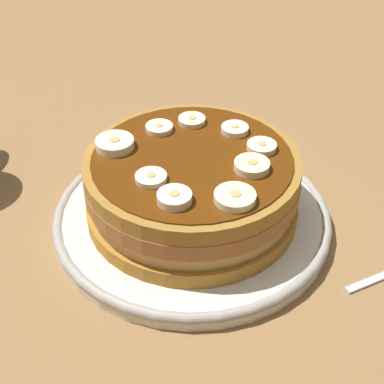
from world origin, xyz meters
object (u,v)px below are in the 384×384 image
object	(u,v)px
pancake_stack	(191,187)
banana_slice_6	(174,198)
banana_slice_5	(192,121)
banana_slice_7	(159,128)
banana_slice_0	(252,166)
banana_slice_2	(116,142)
banana_slice_8	(262,147)
banana_slice_4	(151,178)
banana_slice_1	(235,198)
banana_slice_3	(235,130)
plate	(192,215)

from	to	relation	value
pancake_stack	banana_slice_6	xyz separation A→B (cm)	(-6.21, 0.07, 3.49)
pancake_stack	banana_slice_5	world-z (taller)	banana_slice_5
banana_slice_5	banana_slice_7	distance (cm)	3.42
banana_slice_0	banana_slice_2	distance (cm)	12.68
banana_slice_8	banana_slice_4	bearing A→B (deg)	128.10
banana_slice_0	banana_slice_1	distance (cm)	4.66
banana_slice_3	banana_slice_7	xyz separation A→B (cm)	(-1.31, 7.08, -0.03)
banana_slice_3	banana_slice_1	bearing A→B (deg)	-170.76
banana_slice_2	banana_slice_5	world-z (taller)	banana_slice_2
banana_slice_6	banana_slice_2	bearing A→B (deg)	46.72
banana_slice_7	banana_slice_8	world-z (taller)	same
plate	banana_slice_8	world-z (taller)	banana_slice_8
banana_slice_7	banana_slice_8	size ratio (longest dim) A/B	0.97
banana_slice_2	banana_slice_5	xyz separation A→B (cm)	(5.51, -5.88, -0.16)
banana_slice_3	banana_slice_5	size ratio (longest dim) A/B	0.98
plate	banana_slice_2	distance (cm)	10.17
banana_slice_0	banana_slice_5	distance (cm)	9.34
banana_slice_1	banana_slice_5	bearing A→B (deg)	28.66
banana_slice_2	banana_slice_8	xyz separation A→B (cm)	(2.33, -13.09, -0.13)
banana_slice_1	banana_slice_0	bearing A→B (deg)	-9.03
banana_slice_6	banana_slice_0	bearing A→B (deg)	-43.67
banana_slice_5	banana_slice_8	xyz separation A→B (cm)	(-3.17, -7.22, 0.03)
plate	banana_slice_1	size ratio (longest dim) A/B	7.77
banana_slice_2	banana_slice_4	size ratio (longest dim) A/B	1.29
banana_slice_6	banana_slice_7	distance (cm)	10.90
plate	banana_slice_2	bearing A→B (deg)	87.45
banana_slice_0	banana_slice_1	world-z (taller)	same
plate	banana_slice_6	xyz separation A→B (cm)	(-6.39, 0.08, 7.14)
pancake_stack	banana_slice_1	size ratio (longest dim) A/B	5.99
banana_slice_0	banana_slice_5	size ratio (longest dim) A/B	1.17
plate	banana_slice_8	distance (cm)	9.56
plate	banana_slice_2	world-z (taller)	banana_slice_2
plate	banana_slice_3	size ratio (longest dim) A/B	10.19
banana_slice_3	banana_slice_2	bearing A→B (deg)	114.90
banana_slice_0	banana_slice_2	world-z (taller)	banana_slice_2
banana_slice_0	banana_slice_4	size ratio (longest dim) A/B	1.14
plate	banana_slice_6	size ratio (longest dim) A/B	9.31
plate	banana_slice_1	distance (cm)	9.99
banana_slice_6	banana_slice_8	size ratio (longest dim) A/B	1.05
banana_slice_0	banana_slice_6	bearing A→B (deg)	136.33
banana_slice_0	banana_slice_4	world-z (taller)	banana_slice_0
banana_slice_6	banana_slice_7	bearing A→B (deg)	21.38
banana_slice_1	banana_slice_4	distance (cm)	7.44
banana_slice_2	banana_slice_8	bearing A→B (deg)	-79.90
banana_slice_4	banana_slice_8	world-z (taller)	same
banana_slice_4	banana_slice_5	size ratio (longest dim) A/B	1.02
pancake_stack	banana_slice_8	bearing A→B (deg)	-64.32
pancake_stack	banana_slice_6	world-z (taller)	banana_slice_6
banana_slice_4	banana_slice_5	distance (cm)	9.94
plate	banana_slice_3	bearing A→B (deg)	-30.87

